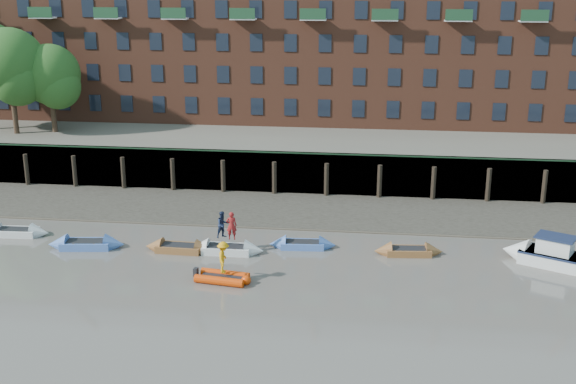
% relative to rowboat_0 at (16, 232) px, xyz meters
% --- Properties ---
extents(ground, '(220.00, 220.00, 0.00)m').
position_rel_rowboat_0_xyz_m(ground, '(17.42, -10.67, -0.23)').
color(ground, '#625C54').
rests_on(ground, ground).
extents(foreshore, '(110.00, 8.00, 0.50)m').
position_rel_rowboat_0_xyz_m(foreshore, '(17.42, 7.33, -0.23)').
color(foreshore, '#3D382F').
rests_on(foreshore, ground).
extents(mud_band, '(110.00, 1.60, 0.10)m').
position_rel_rowboat_0_xyz_m(mud_band, '(17.42, 3.93, -0.23)').
color(mud_band, '#4C4336').
rests_on(mud_band, ground).
extents(river_wall, '(110.00, 1.23, 3.30)m').
position_rel_rowboat_0_xyz_m(river_wall, '(17.42, 11.71, 1.37)').
color(river_wall, '#2D2A26').
rests_on(river_wall, ground).
extents(bank_terrace, '(110.00, 28.00, 3.20)m').
position_rel_rowboat_0_xyz_m(bank_terrace, '(17.42, 25.33, 1.37)').
color(bank_terrace, '#5E594D').
rests_on(bank_terrace, ground).
extents(apartment_terrace, '(80.60, 15.56, 20.98)m').
position_rel_rowboat_0_xyz_m(apartment_terrace, '(17.42, 26.32, 12.60)').
color(apartment_terrace, brown).
rests_on(apartment_terrace, bank_terrace).
extents(tree_cluster, '(11.76, 7.74, 9.40)m').
position_rel_rowboat_0_xyz_m(tree_cluster, '(-8.20, 16.68, 8.78)').
color(tree_cluster, '#3A281C').
rests_on(tree_cluster, bank_terrace).
extents(rowboat_0, '(4.44, 1.48, 1.27)m').
position_rel_rowboat_0_xyz_m(rowboat_0, '(0.00, 0.00, 0.00)').
color(rowboat_0, silver).
rests_on(rowboat_0, ground).
extents(rowboat_1, '(4.84, 1.95, 1.36)m').
position_rel_rowboat_0_xyz_m(rowboat_1, '(5.45, -1.62, 0.02)').
color(rowboat_1, '#486EB9').
rests_on(rowboat_1, ground).
extents(rowboat_2, '(4.34, 1.40, 1.25)m').
position_rel_rowboat_0_xyz_m(rowboat_2, '(11.33, -1.48, -0.00)').
color(rowboat_2, brown).
rests_on(rowboat_2, ground).
extents(rowboat_3, '(4.55, 1.34, 1.32)m').
position_rel_rowboat_0_xyz_m(rowboat_3, '(14.25, -1.35, 0.01)').
color(rowboat_3, silver).
rests_on(rowboat_3, ground).
extents(rowboat_4, '(4.19, 1.48, 1.20)m').
position_rel_rowboat_0_xyz_m(rowboat_4, '(18.74, 0.07, -0.01)').
color(rowboat_4, '#486EB9').
rests_on(rowboat_4, ground).
extents(rowboat_6, '(4.23, 1.58, 1.20)m').
position_rel_rowboat_0_xyz_m(rowboat_6, '(25.21, -0.28, -0.01)').
color(rowboat_6, brown).
rests_on(rowboat_6, ground).
extents(rib_tender, '(3.14, 1.85, 0.53)m').
position_rel_rowboat_0_xyz_m(rib_tender, '(14.99, -5.59, 0.01)').
color(rib_tender, '#DD3C06').
rests_on(rib_tender, ground).
extents(motor_launch, '(5.81, 4.14, 2.30)m').
position_rel_rowboat_0_xyz_m(motor_launch, '(33.03, -0.71, 0.36)').
color(motor_launch, silver).
rests_on(motor_launch, ground).
extents(person_rower_a, '(0.69, 0.51, 1.74)m').
position_rel_rowboat_0_xyz_m(person_rower_a, '(14.57, -1.31, 1.53)').
color(person_rower_a, maroon).
rests_on(person_rower_a, rowboat_3).
extents(person_rower_b, '(1.02, 1.00, 1.66)m').
position_rel_rowboat_0_xyz_m(person_rower_b, '(13.98, -1.07, 1.49)').
color(person_rower_b, '#19233F').
rests_on(person_rower_b, rowboat_3).
extents(person_rib_crew, '(0.76, 1.21, 1.79)m').
position_rel_rowboat_0_xyz_m(person_rib_crew, '(14.95, -5.47, 1.17)').
color(person_rib_crew, orange).
rests_on(person_rib_crew, rib_tender).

